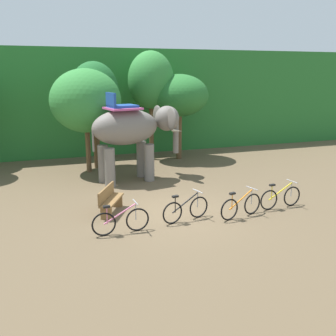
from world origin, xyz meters
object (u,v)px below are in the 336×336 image
tree_right (179,96)px  bike_black (186,209)px  tree_left (94,92)px  bike_yellow (281,197)px  elephant (133,130)px  tree_center (86,101)px  wooden_bench (110,199)px  tree_far_right (151,81)px  bike_orange (241,206)px  bike_pink (121,221)px

tree_right → bike_black: 9.47m
tree_left → bike_yellow: tree_left is taller
tree_left → elephant: bearing=-67.4°
tree_center → tree_left: tree_left is taller
tree_right → wooden_bench: bearing=-125.4°
tree_far_right → bike_black: size_ratio=3.38×
wooden_bench → bike_yellow: bearing=-13.7°
tree_left → tree_far_right: bearing=16.4°
tree_far_right → tree_right: 1.69m
tree_center → bike_orange: 8.93m
bike_black → wooden_bench: (-2.15, 1.44, 0.09)m
tree_left → tree_far_right: tree_far_right is taller
tree_left → elephant: tree_left is taller
tree_far_right → bike_black: tree_far_right is taller
bike_orange → tree_center: bearing=117.7°
tree_center → wooden_bench: bearing=-90.2°
bike_pink → bike_yellow: size_ratio=1.00×
bike_black → elephant: bearing=95.1°
bike_black → bike_orange: 1.82m
bike_pink → wooden_bench: bearing=90.2°
tree_far_right → bike_black: bearing=-99.2°
tree_center → wooden_bench: 6.40m
bike_orange → wooden_bench: 4.31m
tree_left → tree_right: bearing=7.8°
bike_black → tree_center: bearing=106.5°
bike_black → tree_far_right: bearing=80.8°
bike_pink → wooden_bench: (-0.01, 1.76, 0.09)m
elephant → wooden_bench: size_ratio=2.79×
bike_orange → bike_yellow: (1.72, 0.34, 0.00)m
tree_right → bike_orange: bearing=-97.0°
elephant → bike_black: bearing=-84.9°
tree_far_right → wooden_bench: size_ratio=3.73×
elephant → bike_pink: (-1.68, -5.41, -1.82)m
tree_far_right → bike_yellow: bearing=-76.5°
tree_far_right → bike_yellow: size_ratio=3.31×
tree_center → bike_black: (2.13, -7.18, -2.93)m
tree_left → bike_orange: 9.45m
bike_pink → bike_yellow: (5.66, 0.37, 0.00)m
tree_left → bike_black: (1.63, -7.90, -3.26)m
bike_black → bike_orange: same height
tree_left → bike_black: size_ratio=3.03×
tree_right → bike_pink: size_ratio=2.63×
tree_center → tree_right: tree_center is taller
tree_left → bike_yellow: 9.94m
tree_far_right → bike_black: (-1.42, -8.80, -3.78)m
bike_orange → bike_pink: bearing=-179.5°
tree_left → bike_pink: (-0.51, -8.22, -3.26)m
tree_left → tree_right: tree_left is taller
tree_far_right → bike_pink: (-3.56, -9.12, -3.78)m
tree_far_right → bike_pink: bearing=-111.3°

